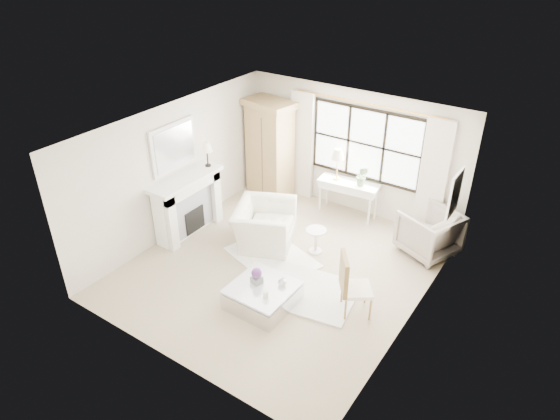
{
  "coord_description": "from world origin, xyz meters",
  "views": [
    {
      "loc": [
        4.2,
        -6.2,
        5.6
      ],
      "look_at": [
        -0.13,
        0.2,
        1.1
      ],
      "focal_mm": 32.0,
      "sensor_mm": 36.0,
      "label": 1
    }
  ],
  "objects_px": {
    "armoire": "(270,148)",
    "console_table": "(348,199)",
    "coffee_table": "(263,296)",
    "club_armchair": "(264,225)"
  },
  "relations": [
    {
      "from": "console_table",
      "to": "armoire",
      "type": "bearing_deg",
      "value": 176.46
    },
    {
      "from": "armoire",
      "to": "console_table",
      "type": "height_order",
      "value": "armoire"
    },
    {
      "from": "club_armchair",
      "to": "armoire",
      "type": "bearing_deg",
      "value": 9.07
    },
    {
      "from": "club_armchair",
      "to": "coffee_table",
      "type": "height_order",
      "value": "club_armchair"
    },
    {
      "from": "armoire",
      "to": "club_armchair",
      "type": "height_order",
      "value": "armoire"
    },
    {
      "from": "armoire",
      "to": "coffee_table",
      "type": "height_order",
      "value": "armoire"
    },
    {
      "from": "club_armchair",
      "to": "coffee_table",
      "type": "distance_m",
      "value": 1.89
    },
    {
      "from": "armoire",
      "to": "console_table",
      "type": "relative_size",
      "value": 1.67
    },
    {
      "from": "console_table",
      "to": "club_armchair",
      "type": "relative_size",
      "value": 1.07
    },
    {
      "from": "console_table",
      "to": "club_armchair",
      "type": "xyz_separation_m",
      "value": [
        -0.86,
        -1.89,
        0.01
      ]
    }
  ]
}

